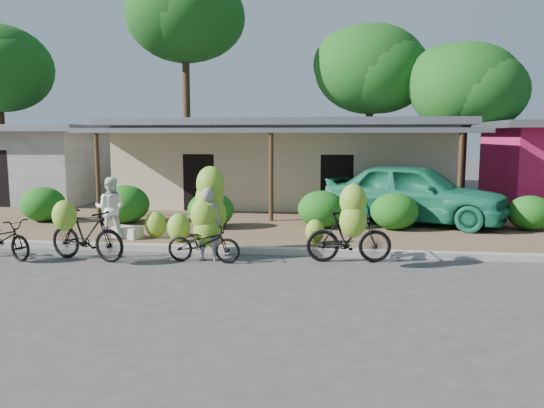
{
  "coord_description": "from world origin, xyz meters",
  "views": [
    {
      "loc": [
        2.05,
        -10.0,
        2.73
      ],
      "look_at": [
        0.57,
        1.8,
        1.2
      ],
      "focal_mm": 35.0,
      "sensor_mm": 36.0,
      "label": 1
    }
  ],
  "objects_px": {
    "bike_right": "(350,231)",
    "sack_near": "(170,231)",
    "tree_center_right": "(366,68)",
    "tree_far_center": "(182,13)",
    "bystander": "(110,208)",
    "vendor": "(208,224)",
    "teal_van": "(414,193)",
    "bike_center": "(207,221)",
    "bike_far_left": "(0,236)",
    "tree_near_right": "(460,85)",
    "bike_left": "(85,233)",
    "sack_far": "(127,232)"
  },
  "relations": [
    {
      "from": "bike_right",
      "to": "sack_near",
      "type": "xyz_separation_m",
      "value": [
        -4.61,
        1.96,
        -0.45
      ]
    },
    {
      "from": "tree_center_right",
      "to": "bike_right",
      "type": "bearing_deg",
      "value": -93.71
    },
    {
      "from": "tree_far_center",
      "to": "bystander",
      "type": "bearing_deg",
      "value": -81.55
    },
    {
      "from": "sack_near",
      "to": "vendor",
      "type": "xyz_separation_m",
      "value": [
        1.53,
        -2.04,
        0.54
      ]
    },
    {
      "from": "vendor",
      "to": "teal_van",
      "type": "xyz_separation_m",
      "value": [
        5.09,
        5.03,
        0.22
      ]
    },
    {
      "from": "bike_center",
      "to": "sack_near",
      "type": "height_order",
      "value": "bike_center"
    },
    {
      "from": "bike_far_left",
      "to": "bike_right",
      "type": "bearing_deg",
      "value": -64.87
    },
    {
      "from": "bike_right",
      "to": "tree_far_center",
      "type": "bearing_deg",
      "value": 22.68
    },
    {
      "from": "tree_far_center",
      "to": "bike_far_left",
      "type": "bearing_deg",
      "value": -88.89
    },
    {
      "from": "bike_right",
      "to": "tree_near_right",
      "type": "bearing_deg",
      "value": -26.12
    },
    {
      "from": "bike_left",
      "to": "tree_near_right",
      "type": "bearing_deg",
      "value": -24.52
    },
    {
      "from": "bike_left",
      "to": "teal_van",
      "type": "height_order",
      "value": "teal_van"
    },
    {
      "from": "bystander",
      "to": "tree_center_right",
      "type": "bearing_deg",
      "value": -127.28
    },
    {
      "from": "bike_right",
      "to": "sack_near",
      "type": "height_order",
      "value": "bike_right"
    },
    {
      "from": "tree_center_right",
      "to": "bike_left",
      "type": "bearing_deg",
      "value": -113.08
    },
    {
      "from": "bike_center",
      "to": "vendor",
      "type": "xyz_separation_m",
      "value": [
        0.05,
        -0.13,
        -0.04
      ]
    },
    {
      "from": "tree_far_center",
      "to": "bike_left",
      "type": "height_order",
      "value": "tree_far_center"
    },
    {
      "from": "bike_right",
      "to": "sack_far",
      "type": "relative_size",
      "value": 2.52
    },
    {
      "from": "tree_far_center",
      "to": "sack_far",
      "type": "xyz_separation_m",
      "value": [
        2.36,
        -13.23,
        -8.45
      ]
    },
    {
      "from": "tree_center_right",
      "to": "bystander",
      "type": "xyz_separation_m",
      "value": [
        -7.01,
        -13.87,
        -5.1
      ]
    },
    {
      "from": "sack_near",
      "to": "vendor",
      "type": "bearing_deg",
      "value": -53.21
    },
    {
      "from": "tree_near_right",
      "to": "bike_right",
      "type": "distance_m",
      "value": 14.88
    },
    {
      "from": "sack_far",
      "to": "teal_van",
      "type": "distance_m",
      "value": 8.38
    },
    {
      "from": "vendor",
      "to": "teal_van",
      "type": "distance_m",
      "value": 7.16
    },
    {
      "from": "sack_far",
      "to": "bystander",
      "type": "bearing_deg",
      "value": -158.16
    },
    {
      "from": "teal_van",
      "to": "tree_center_right",
      "type": "bearing_deg",
      "value": 27.09
    },
    {
      "from": "bystander",
      "to": "vendor",
      "type": "bearing_deg",
      "value": 141.32
    },
    {
      "from": "bike_left",
      "to": "bystander",
      "type": "relative_size",
      "value": 1.26
    },
    {
      "from": "tree_near_right",
      "to": "bike_left",
      "type": "height_order",
      "value": "tree_near_right"
    },
    {
      "from": "tree_near_right",
      "to": "vendor",
      "type": "height_order",
      "value": "tree_near_right"
    },
    {
      "from": "tree_near_right",
      "to": "teal_van",
      "type": "bearing_deg",
      "value": -109.56
    },
    {
      "from": "bike_far_left",
      "to": "teal_van",
      "type": "height_order",
      "value": "teal_van"
    },
    {
      "from": "tree_near_right",
      "to": "bike_far_left",
      "type": "xyz_separation_m",
      "value": [
        -12.7,
        -13.9,
        -4.42
      ]
    },
    {
      "from": "vendor",
      "to": "bike_far_left",
      "type": "bearing_deg",
      "value": 2.03
    },
    {
      "from": "vendor",
      "to": "teal_van",
      "type": "relative_size",
      "value": 0.3
    },
    {
      "from": "tree_near_right",
      "to": "bike_far_left",
      "type": "height_order",
      "value": "tree_near_right"
    },
    {
      "from": "bike_far_left",
      "to": "vendor",
      "type": "height_order",
      "value": "vendor"
    },
    {
      "from": "tree_near_right",
      "to": "bike_far_left",
      "type": "distance_m",
      "value": 19.34
    },
    {
      "from": "bike_center",
      "to": "teal_van",
      "type": "xyz_separation_m",
      "value": [
        5.14,
        4.9,
        0.18
      ]
    },
    {
      "from": "bike_center",
      "to": "teal_van",
      "type": "relative_size",
      "value": 0.39
    },
    {
      "from": "bystander",
      "to": "bike_right",
      "type": "bearing_deg",
      "value": 155.64
    },
    {
      "from": "bike_far_left",
      "to": "sack_far",
      "type": "relative_size",
      "value": 2.44
    },
    {
      "from": "sack_near",
      "to": "teal_van",
      "type": "distance_m",
      "value": 7.3
    },
    {
      "from": "sack_near",
      "to": "bystander",
      "type": "height_order",
      "value": "bystander"
    },
    {
      "from": "bike_center",
      "to": "vendor",
      "type": "height_order",
      "value": "bike_center"
    },
    {
      "from": "tree_near_right",
      "to": "sack_near",
      "type": "height_order",
      "value": "tree_near_right"
    },
    {
      "from": "bike_right",
      "to": "bystander",
      "type": "bearing_deg",
      "value": 70.48
    },
    {
      "from": "vendor",
      "to": "bystander",
      "type": "relative_size",
      "value": 1.02
    },
    {
      "from": "bike_far_left",
      "to": "sack_far",
      "type": "height_order",
      "value": "bike_far_left"
    },
    {
      "from": "bike_center",
      "to": "bike_right",
      "type": "bearing_deg",
      "value": -87.04
    }
  ]
}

